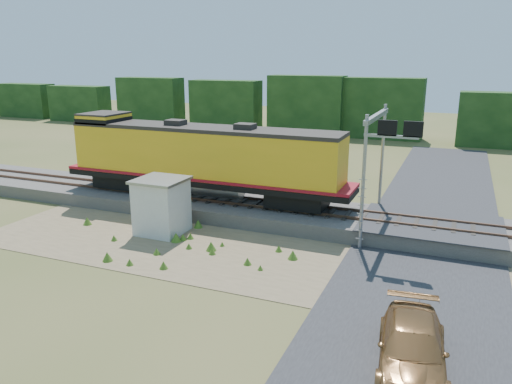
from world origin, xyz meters
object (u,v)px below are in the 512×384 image
at_px(shed, 162,206).
at_px(signal_gantry, 380,143).
at_px(car, 412,348).
at_px(locomotive, 199,157).

relative_size(shed, signal_gantry, 0.45).
bearing_deg(car, signal_gantry, 98.83).
bearing_deg(locomotive, signal_gantry, -3.49).
relative_size(locomotive, car, 3.72).
height_order(locomotive, car, locomotive).
bearing_deg(signal_gantry, car, -75.06).
bearing_deg(shed, locomotive, 91.53).
xyz_separation_m(signal_gantry, car, (3.01, -11.28, -4.25)).
relative_size(locomotive, shed, 6.13).
xyz_separation_m(locomotive, signal_gantry, (10.64, -0.65, 1.68)).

